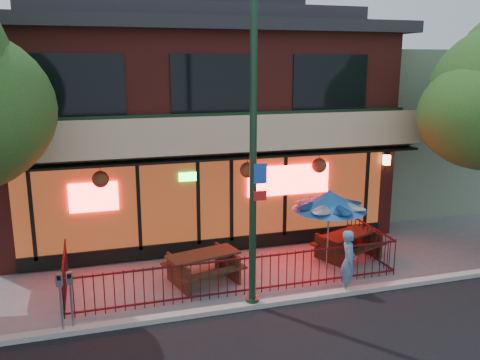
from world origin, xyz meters
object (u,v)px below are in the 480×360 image
object	(u,v)px
street_light	(253,175)
parking_meter_near	(70,291)
patio_umbrella	(329,201)
parking_meter_far	(60,294)
picnic_table_left	(203,263)
pedestrian	(348,261)
picnic_table_right	(349,242)

from	to	relation	value
street_light	parking_meter_near	distance (m)	4.59
patio_umbrella	parking_meter_near	size ratio (longest dim) A/B	1.69
parking_meter_far	parking_meter_near	bearing A→B (deg)	21.80
picnic_table_left	pedestrian	distance (m)	3.68
street_light	patio_umbrella	world-z (taller)	street_light
pedestrian	parking_meter_near	bearing A→B (deg)	112.97
street_light	picnic_table_left	xyz separation A→B (m)	(-0.80, 1.63, -2.63)
patio_umbrella	parking_meter_far	size ratio (longest dim) A/B	1.67
street_light	picnic_table_left	bearing A→B (deg)	116.18
street_light	parking_meter_far	bearing A→B (deg)	-178.95
picnic_table_left	parking_meter_near	xyz separation A→B (m)	(-3.20, -1.63, 0.40)
parking_meter_near	pedestrian	bearing A→B (deg)	0.44
street_light	parking_meter_near	bearing A→B (deg)	179.96
picnic_table_right	pedestrian	bearing A→B (deg)	-118.96
parking_meter_far	picnic_table_left	bearing A→B (deg)	26.69
street_light	parking_meter_far	distance (m)	4.75
patio_umbrella	picnic_table_left	bearing A→B (deg)	178.26
patio_umbrella	parking_meter_far	world-z (taller)	patio_umbrella
patio_umbrella	street_light	bearing A→B (deg)	-150.24
street_light	picnic_table_right	xyz separation A→B (m)	(3.60, 2.02, -2.64)
pedestrian	parking_meter_far	distance (m)	6.71
picnic_table_left	pedestrian	bearing A→B (deg)	-25.51
street_light	patio_umbrella	bearing A→B (deg)	29.76
parking_meter_near	parking_meter_far	world-z (taller)	parking_meter_far
street_light	patio_umbrella	distance (m)	3.30
pedestrian	parking_meter_near	world-z (taller)	pedestrian
patio_umbrella	parking_meter_far	bearing A→B (deg)	-166.86
picnic_table_right	parking_meter_far	size ratio (longest dim) A/B	1.59
parking_meter_near	parking_meter_far	xyz separation A→B (m)	(-0.20, -0.08, 0.01)
picnic_table_left	pedestrian	xyz separation A→B (m)	(3.31, -1.58, 0.28)
street_light	pedestrian	world-z (taller)	street_light
street_light	parking_meter_far	xyz separation A→B (m)	(-4.20, -0.08, -2.22)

